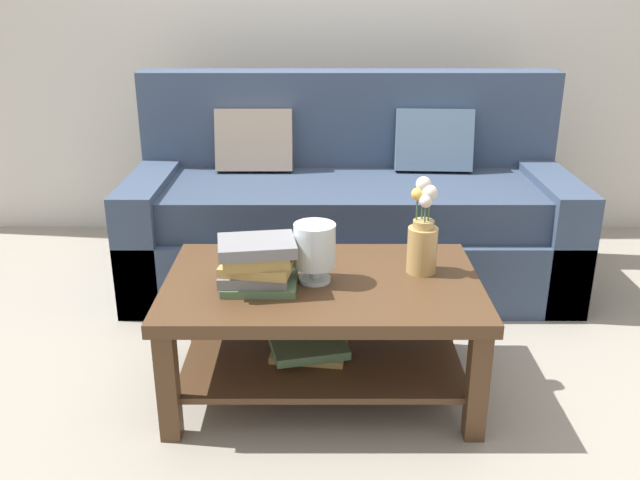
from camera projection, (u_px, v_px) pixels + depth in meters
ground_plane at (341, 351)px, 2.97m from camera, size 10.00×10.00×0.00m
back_wall at (335, 8)px, 4.03m from camera, size 6.40×0.12×2.70m
couch at (347, 213)px, 3.57m from camera, size 2.22×0.90×1.06m
coffee_table at (320, 311)px, 2.58m from camera, size 1.17×0.73×0.47m
book_stack_main at (254, 263)px, 2.43m from camera, size 0.30×0.26×0.19m
glass_hurricane_vase at (312, 248)px, 2.47m from camera, size 0.15×0.15×0.22m
flower_pitcher at (420, 237)px, 2.55m from camera, size 0.11×0.11×0.37m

